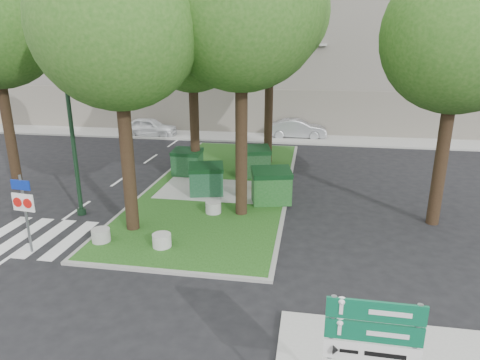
% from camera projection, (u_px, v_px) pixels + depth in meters
% --- Properties ---
extents(ground, '(120.00, 120.00, 0.00)m').
position_uv_depth(ground, '(148.00, 270.00, 12.39)').
color(ground, black).
rests_on(ground, ground).
extents(median_island, '(6.00, 16.00, 0.12)m').
position_uv_depth(median_island, '(222.00, 184.00, 19.80)').
color(median_island, '#1C4513').
rests_on(median_island, ground).
extents(median_kerb, '(6.30, 16.30, 0.10)m').
position_uv_depth(median_kerb, '(222.00, 184.00, 19.81)').
color(median_kerb, gray).
rests_on(median_kerb, ground).
extents(building_sidewalk, '(42.00, 3.00, 0.12)m').
position_uv_depth(building_sidewalk, '(246.00, 137.00, 29.74)').
color(building_sidewalk, '#999993').
rests_on(building_sidewalk, ground).
extents(zebra_crossing, '(5.00, 3.00, 0.01)m').
position_uv_depth(zebra_crossing, '(59.00, 239.00, 14.39)').
color(zebra_crossing, silver).
rests_on(zebra_crossing, ground).
extents(apartment_building, '(41.00, 12.00, 16.00)m').
position_uv_depth(apartment_building, '(261.00, 21.00, 34.37)').
color(apartment_building, tan).
rests_on(apartment_building, ground).
extents(tree_median_near_left, '(5.20, 5.20, 10.53)m').
position_uv_depth(tree_median_near_left, '(119.00, 7.00, 12.79)').
color(tree_median_near_left, black).
rests_on(tree_median_near_left, ground).
extents(tree_median_mid, '(4.80, 4.80, 9.99)m').
position_uv_depth(tree_median_mid, '(194.00, 27.00, 18.92)').
color(tree_median_mid, black).
rests_on(tree_median_mid, ground).
extents(tree_median_far, '(5.80, 5.80, 11.93)m').
position_uv_depth(tree_median_far, '(273.00, 0.00, 20.82)').
color(tree_median_far, black).
rests_on(tree_median_far, ground).
extents(tree_street_right, '(5.00, 5.00, 10.06)m').
position_uv_depth(tree_street_right, '(464.00, 20.00, 13.56)').
color(tree_street_right, black).
rests_on(tree_street_right, ground).
extents(dumpster_a, '(1.46, 1.06, 1.31)m').
position_uv_depth(dumpster_a, '(187.00, 162.00, 20.83)').
color(dumpster_a, '#0F3A19').
rests_on(dumpster_a, median_island).
extents(dumpster_b, '(1.65, 1.33, 1.34)m').
position_uv_depth(dumpster_b, '(206.00, 180.00, 18.14)').
color(dumpster_b, '#123D23').
rests_on(dumpster_b, median_island).
extents(dumpster_c, '(1.84, 1.51, 1.48)m').
position_uv_depth(dumpster_c, '(253.00, 162.00, 20.62)').
color(dumpster_c, black).
rests_on(dumpster_c, median_island).
extents(dumpster_d, '(1.78, 1.44, 1.45)m').
position_uv_depth(dumpster_d, '(271.00, 186.00, 17.15)').
color(dumpster_d, '#164817').
rests_on(dumpster_d, median_island).
extents(bollard_left, '(0.59, 0.59, 0.42)m').
position_uv_depth(bollard_left, '(101.00, 235.00, 13.88)').
color(bollard_left, '#979792').
rests_on(bollard_left, median_island).
extents(bollard_right, '(0.60, 0.60, 0.43)m').
position_uv_depth(bollard_right, '(213.00, 207.00, 16.24)').
color(bollard_right, '#989994').
rests_on(bollard_right, median_island).
extents(bollard_mid, '(0.59, 0.59, 0.42)m').
position_uv_depth(bollard_mid, '(162.00, 240.00, 13.52)').
color(bollard_mid, '#AAA9A4').
rests_on(bollard_mid, median_island).
extents(litter_bin, '(0.38, 0.38, 0.67)m').
position_uv_depth(litter_bin, '(257.00, 181.00, 19.00)').
color(litter_bin, gold).
rests_on(litter_bin, median_island).
extents(street_lamp, '(0.49, 0.49, 6.17)m').
position_uv_depth(street_lamp, '(70.00, 114.00, 15.28)').
color(street_lamp, black).
rests_on(street_lamp, ground).
extents(traffic_sign_pole, '(0.76, 0.13, 2.54)m').
position_uv_depth(traffic_sign_pole, '(24.00, 204.00, 12.99)').
color(traffic_sign_pole, slate).
rests_on(traffic_sign_pole, ground).
extents(directional_sign, '(1.37, 0.10, 2.74)m').
position_uv_depth(directional_sign, '(371.00, 355.00, 6.22)').
color(directional_sign, slate).
rests_on(directional_sign, sidewalk_corner).
extents(car_white, '(3.90, 1.62, 1.32)m').
position_uv_depth(car_white, '(149.00, 127.00, 30.13)').
color(car_white, white).
rests_on(car_white, ground).
extents(car_silver, '(4.04, 1.52, 1.32)m').
position_uv_depth(car_silver, '(297.00, 129.00, 29.50)').
color(car_silver, '#999BA0').
rests_on(car_silver, ground).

